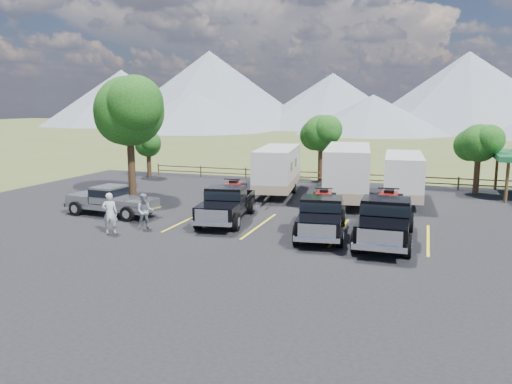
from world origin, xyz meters
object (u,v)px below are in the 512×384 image
(pickup_silver, at_px, (111,200))
(person_a, at_px, (110,213))
(rig_left, at_px, (227,202))
(trailer_left, at_px, (278,170))
(person_b, at_px, (145,211))
(trailer_right, at_px, (403,177))
(tree_big_nw, at_px, (129,111))
(rig_right, at_px, (386,218))
(rig_center, at_px, (322,214))
(trailer_center, at_px, (348,173))

(pickup_silver, height_order, person_a, person_a)
(rig_left, relative_size, trailer_left, 0.70)
(trailer_left, xyz_separation_m, person_a, (-4.42, -12.76, -0.66))
(pickup_silver, relative_size, person_b, 3.15)
(trailer_right, bearing_deg, tree_big_nw, -171.12)
(trailer_left, bearing_deg, pickup_silver, -133.36)
(trailer_right, distance_m, pickup_silver, 17.43)
(tree_big_nw, relative_size, person_b, 4.48)
(rig_right, bearing_deg, rig_left, 169.43)
(pickup_silver, distance_m, person_a, 4.02)
(rig_center, relative_size, pickup_silver, 1.13)
(rig_left, bearing_deg, trailer_right, 35.98)
(tree_big_nw, relative_size, pickup_silver, 1.42)
(trailer_left, xyz_separation_m, trailer_right, (8.18, -0.31, -0.09))
(rig_left, relative_size, trailer_center, 0.63)
(trailer_center, xyz_separation_m, trailer_right, (3.26, 1.10, -0.25))
(rig_right, distance_m, person_a, 12.63)
(trailer_right, bearing_deg, rig_left, -139.09)
(rig_right, xyz_separation_m, person_a, (-12.32, -2.78, -0.09))
(trailer_left, height_order, pickup_silver, trailer_left)
(trailer_left, relative_size, person_a, 4.65)
(rig_left, xyz_separation_m, trailer_center, (5.15, 7.12, 0.82))
(rig_left, distance_m, rig_right, 8.25)
(trailer_center, bearing_deg, rig_right, -77.68)
(rig_right, xyz_separation_m, person_b, (-11.21, -1.51, -0.18))
(rig_left, bearing_deg, rig_right, -18.44)
(pickup_silver, bearing_deg, trailer_center, 129.53)
(rig_left, bearing_deg, tree_big_nw, 143.91)
(rig_center, xyz_separation_m, rig_right, (2.92, -0.29, 0.09))
(trailer_center, bearing_deg, trailer_right, 11.88)
(tree_big_nw, height_order, rig_center, tree_big_nw)
(rig_left, distance_m, person_a, 5.95)
(trailer_center, bearing_deg, person_b, -136.12)
(rig_right, height_order, person_b, rig_right)
(trailer_right, xyz_separation_m, person_a, (-12.60, -12.45, -0.58))
(rig_left, bearing_deg, trailer_center, 45.72)
(pickup_silver, relative_size, person_a, 2.83)
(pickup_silver, height_order, person_b, person_b)
(rig_center, bearing_deg, pickup_silver, 171.04)
(trailer_left, height_order, person_b, trailer_left)
(tree_big_nw, distance_m, trailer_left, 10.45)
(person_b, bearing_deg, person_a, -159.39)
(rig_center, bearing_deg, trailer_right, 63.49)
(rig_center, xyz_separation_m, person_a, (-9.40, -3.07, 0.01))
(rig_right, bearing_deg, pickup_silver, 177.31)
(trailer_center, xyz_separation_m, person_b, (-8.24, -10.08, -0.93))
(rig_center, distance_m, pickup_silver, 11.65)
(trailer_center, height_order, pickup_silver, trailer_center)
(tree_big_nw, relative_size, person_a, 4.03)
(person_a, relative_size, person_b, 1.11)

